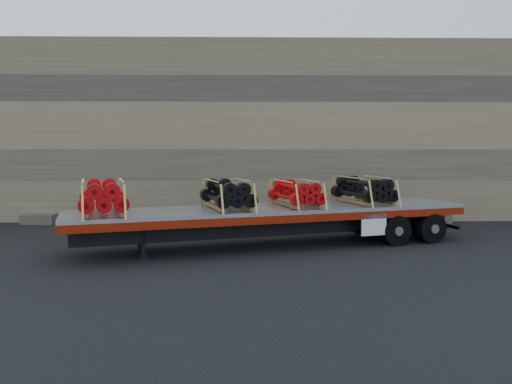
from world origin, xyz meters
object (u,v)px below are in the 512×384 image
(bundle_front, at_px, (103,198))
(bundle_midfront, at_px, (227,195))
(trailer, at_px, (273,227))
(bundle_rear, at_px, (363,191))
(bundle_midrear, at_px, (296,194))

(bundle_front, xyz_separation_m, bundle_midfront, (3.17, 0.98, -0.03))
(trailer, height_order, bundle_front, bundle_front)
(bundle_midfront, bearing_deg, bundle_rear, -0.00)
(trailer, distance_m, bundle_midfront, 1.68)
(bundle_front, relative_size, bundle_midrear, 1.15)
(trailer, bearing_deg, bundle_midfront, 180.00)
(trailer, xyz_separation_m, bundle_midfront, (-1.31, -0.41, 0.96))
(trailer, distance_m, bundle_midrear, 1.17)
(trailer, relative_size, bundle_front, 4.96)
(bundle_rear, bearing_deg, bundle_midrear, 180.00)
(bundle_midfront, bearing_deg, bundle_front, 180.00)
(bundle_front, xyz_separation_m, bundle_rear, (7.29, 2.26, -0.02))
(bundle_midfront, relative_size, bundle_rear, 0.99)
(bundle_front, height_order, bundle_rear, bundle_front)
(bundle_front, relative_size, bundle_rear, 1.06)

